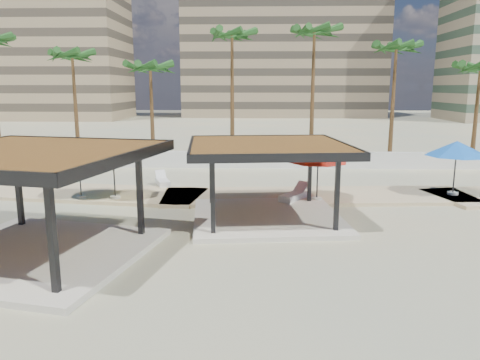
{
  "coord_description": "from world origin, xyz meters",
  "views": [
    {
      "loc": [
        -1.22,
        -17.0,
        5.71
      ],
      "look_at": [
        -1.94,
        4.58,
        1.4
      ],
      "focal_mm": 35.0,
      "sensor_mm": 36.0,
      "label": 1
    }
  ],
  "objects_px": {
    "lounger_b": "(294,196)",
    "umbrella_c": "(318,155)",
    "pavilion_central": "(267,174)",
    "pavilion_west": "(31,194)",
    "lounger_a": "(163,182)"
  },
  "relations": [
    {
      "from": "pavilion_central",
      "to": "lounger_a",
      "type": "distance_m",
      "value": 8.83
    },
    {
      "from": "lounger_a",
      "to": "lounger_b",
      "type": "distance_m",
      "value": 8.06
    },
    {
      "from": "lounger_a",
      "to": "umbrella_c",
      "type": "bearing_deg",
      "value": -132.87
    },
    {
      "from": "lounger_a",
      "to": "pavilion_west",
      "type": "bearing_deg",
      "value": 148.74
    },
    {
      "from": "lounger_a",
      "to": "lounger_b",
      "type": "height_order",
      "value": "lounger_b"
    },
    {
      "from": "pavilion_central",
      "to": "lounger_a",
      "type": "bearing_deg",
      "value": 126.49
    },
    {
      "from": "pavilion_central",
      "to": "lounger_b",
      "type": "height_order",
      "value": "pavilion_central"
    },
    {
      "from": "pavilion_central",
      "to": "umbrella_c",
      "type": "xyz_separation_m",
      "value": [
        2.55,
        2.95,
        0.41
      ]
    },
    {
      "from": "pavilion_central",
      "to": "pavilion_west",
      "type": "distance_m",
      "value": 9.4
    },
    {
      "from": "lounger_b",
      "to": "pavilion_central",
      "type": "bearing_deg",
      "value": -171.33
    },
    {
      "from": "lounger_b",
      "to": "umbrella_c",
      "type": "bearing_deg",
      "value": -57.58
    },
    {
      "from": "pavilion_central",
      "to": "lounger_a",
      "type": "relative_size",
      "value": 3.73
    },
    {
      "from": "umbrella_c",
      "to": "lounger_b",
      "type": "relative_size",
      "value": 1.68
    },
    {
      "from": "pavilion_central",
      "to": "pavilion_west",
      "type": "relative_size",
      "value": 0.84
    },
    {
      "from": "pavilion_west",
      "to": "lounger_b",
      "type": "relative_size",
      "value": 4.26
    }
  ]
}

